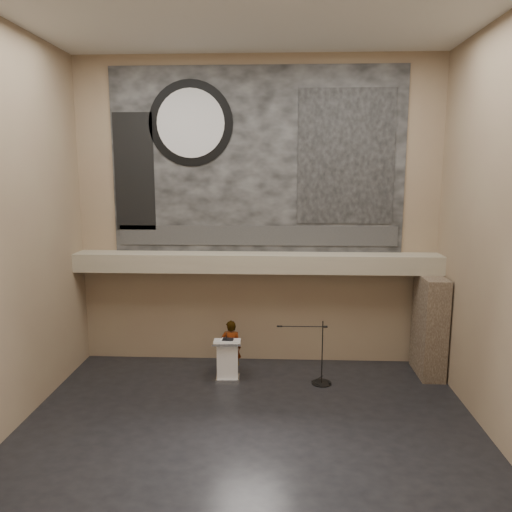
{
  "coord_description": "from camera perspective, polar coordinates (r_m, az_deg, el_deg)",
  "views": [
    {
      "loc": [
        0.59,
        -9.85,
        5.49
      ],
      "look_at": [
        0.0,
        3.2,
        3.2
      ],
      "focal_mm": 35.0,
      "sensor_mm": 36.0,
      "label": 1
    }
  ],
  "objects": [
    {
      "name": "wall_back",
      "position": [
        13.91,
        0.15,
        4.83
      ],
      "size": [
        10.0,
        0.02,
        8.5
      ],
      "primitive_type": "cube",
      "color": "#886E56",
      "rests_on": "floor"
    },
    {
      "name": "mic_stand",
      "position": [
        13.34,
        7.34,
        -13.26
      ],
      "size": [
        1.42,
        0.52,
        1.68
      ],
      "rotation": [
        0.0,
        0.0,
        0.01
      ],
      "color": "black",
      "rests_on": "floor"
    },
    {
      "name": "wall_right",
      "position": [
        10.86,
        26.55,
        2.34
      ],
      "size": [
        0.02,
        8.0,
        8.5
      ],
      "primitive_type": "cube",
      "color": "#886E56",
      "rests_on": "floor"
    },
    {
      "name": "banner_building_print",
      "position": [
        13.9,
        10.26,
        11.07
      ],
      "size": [
        2.6,
        0.02,
        3.6
      ],
      "primitive_type": "cube",
      "color": "black",
      "rests_on": "banner"
    },
    {
      "name": "lectern",
      "position": [
        13.37,
        -3.27,
        -11.75
      ],
      "size": [
        0.72,
        0.54,
        1.13
      ],
      "rotation": [
        0.0,
        0.0,
        0.06
      ],
      "color": "silver",
      "rests_on": "floor"
    },
    {
      "name": "binder",
      "position": [
        13.13,
        -3.24,
        -9.52
      ],
      "size": [
        0.3,
        0.24,
        0.04
      ],
      "primitive_type": "cube",
      "rotation": [
        0.0,
        0.0,
        -0.06
      ],
      "color": "black",
      "rests_on": "lectern"
    },
    {
      "name": "sprinkler_left",
      "position": [
        13.86,
        -6.56,
        -1.86
      ],
      "size": [
        0.04,
        0.04,
        0.06
      ],
      "primitive_type": "cylinder",
      "color": "#B2893D",
      "rests_on": "soffit"
    },
    {
      "name": "wall_front",
      "position": [
        6.01,
        -3.1,
        -1.97
      ],
      "size": [
        10.0,
        0.02,
        8.5
      ],
      "primitive_type": "cube",
      "color": "#886E56",
      "rests_on": "floor"
    },
    {
      "name": "ceiling",
      "position": [
        10.31,
        -0.9,
        26.91
      ],
      "size": [
        10.0,
        10.0,
        0.0
      ],
      "primitive_type": "plane",
      "color": "silver",
      "rests_on": "wall_back"
    },
    {
      "name": "banner_clock_face",
      "position": [
        14.02,
        -7.49,
        14.82
      ],
      "size": [
        1.84,
        0.02,
        1.84
      ],
      "primitive_type": "cylinder",
      "rotation": [
        1.57,
        0.0,
        0.0
      ],
      "color": "silver",
      "rests_on": "banner"
    },
    {
      "name": "banner_brick_print",
      "position": [
        14.34,
        -13.75,
        9.31
      ],
      "size": [
        1.1,
        0.02,
        3.2
      ],
      "primitive_type": "cube",
      "color": "black",
      "rests_on": "banner"
    },
    {
      "name": "banner_clock_rim",
      "position": [
        14.04,
        -7.48,
        14.81
      ],
      "size": [
        2.3,
        0.02,
        2.3
      ],
      "primitive_type": "cylinder",
      "rotation": [
        1.57,
        0.0,
        0.0
      ],
      "color": "black",
      "rests_on": "banner"
    },
    {
      "name": "soffit",
      "position": [
        13.7,
        0.08,
        -0.74
      ],
      "size": [
        10.0,
        0.8,
        0.5
      ],
      "primitive_type": "cube",
      "color": "gray",
      "rests_on": "wall_back"
    },
    {
      "name": "floor",
      "position": [
        11.29,
        -0.77,
        -19.15
      ],
      "size": [
        10.0,
        10.0,
        0.0
      ],
      "primitive_type": "plane",
      "color": "black",
      "rests_on": "ground"
    },
    {
      "name": "banner",
      "position": [
        13.83,
        0.15,
        10.81
      ],
      "size": [
        8.0,
        0.05,
        5.0
      ],
      "primitive_type": "cube",
      "color": "black",
      "rests_on": "wall_back"
    },
    {
      "name": "sprinkler_right",
      "position": [
        13.75,
        8.0,
        -1.99
      ],
      "size": [
        0.04,
        0.04,
        0.06
      ],
      "primitive_type": "cylinder",
      "color": "#B2893D",
      "rests_on": "soffit"
    },
    {
      "name": "speaker_person",
      "position": [
        13.62,
        -2.88,
        -10.4
      ],
      "size": [
        0.56,
        0.38,
        1.51
      ],
      "primitive_type": "imported",
      "rotation": [
        0.0,
        0.0,
        3.11
      ],
      "color": "beige",
      "rests_on": "floor"
    },
    {
      "name": "stone_pier",
      "position": [
        14.23,
        19.21,
        -7.54
      ],
      "size": [
        0.6,
        1.4,
        2.7
      ],
      "primitive_type": "cube",
      "color": "#46382B",
      "rests_on": "floor"
    },
    {
      "name": "papers",
      "position": [
        13.17,
        -3.61,
        -9.54
      ],
      "size": [
        0.3,
        0.36,
        0.0
      ],
      "primitive_type": "cube",
      "rotation": [
        0.0,
        0.0,
        -0.24
      ],
      "color": "white",
      "rests_on": "lectern"
    },
    {
      "name": "wall_left",
      "position": [
        11.39,
        -26.85,
        2.62
      ],
      "size": [
        0.02,
        8.0,
        8.5
      ],
      "primitive_type": "cube",
      "color": "#886E56",
      "rests_on": "floor"
    },
    {
      "name": "banner_text_strip",
      "position": [
        13.91,
        0.14,
        2.34
      ],
      "size": [
        7.76,
        0.02,
        0.55
      ],
      "primitive_type": "cube",
      "color": "#2C2C2C",
      "rests_on": "banner"
    }
  ]
}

